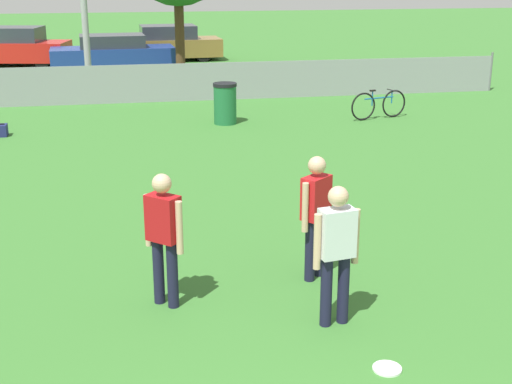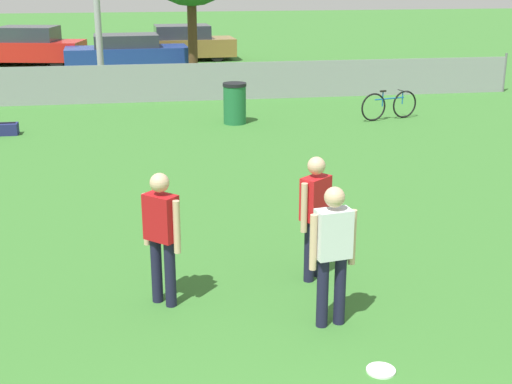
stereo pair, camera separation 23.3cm
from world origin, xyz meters
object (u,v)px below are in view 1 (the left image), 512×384
(parked_car_blue, at_px, (113,52))
(parked_car_red, at_px, (14,47))
(trash_bin, at_px, (225,103))
(parked_car_tan, at_px, (168,44))
(frisbee_disc, at_px, (387,368))
(player_defender_red, at_px, (316,209))
(bicycle_sideline, at_px, (379,105))
(player_receiver_white, at_px, (336,247))
(player_thrower_red, at_px, (164,231))

(parked_car_blue, bearing_deg, parked_car_red, 149.50)
(trash_bin, height_order, parked_car_tan, parked_car_tan)
(trash_bin, distance_m, parked_car_blue, 10.71)
(frisbee_disc, distance_m, trash_bin, 11.68)
(player_defender_red, xyz_separation_m, bicycle_sideline, (4.24, 9.26, -0.55))
(player_defender_red, relative_size, bicycle_sideline, 0.99)
(player_defender_red, distance_m, parked_car_blue, 19.92)
(player_receiver_white, xyz_separation_m, parked_car_red, (-6.26, 22.99, -0.21))
(frisbee_disc, distance_m, parked_car_blue, 22.18)
(frisbee_disc, bearing_deg, trash_bin, 89.50)
(frisbee_disc, height_order, trash_bin, trash_bin)
(player_thrower_red, bearing_deg, player_receiver_white, 18.84)
(player_thrower_red, xyz_separation_m, player_defender_red, (1.91, 0.41, 0.00))
(parked_car_tan, bearing_deg, player_defender_red, -92.18)
(player_receiver_white, bearing_deg, frisbee_disc, -86.40)
(player_defender_red, distance_m, parked_car_tan, 22.20)
(trash_bin, bearing_deg, parked_car_blue, 105.00)
(player_thrower_red, height_order, frisbee_disc, player_thrower_red)
(player_defender_red, xyz_separation_m, player_receiver_white, (-0.11, -1.23, 0.00))
(trash_bin, xyz_separation_m, parked_car_tan, (-0.50, 12.78, 0.17))
(player_thrower_red, distance_m, parked_car_blue, 20.18)
(bicycle_sideline, xyz_separation_m, trash_bin, (-4.00, 0.15, 0.14))
(player_thrower_red, relative_size, parked_car_blue, 0.34)
(player_thrower_red, height_order, player_defender_red, same)
(frisbee_disc, height_order, bicycle_sideline, bicycle_sideline)
(frisbee_disc, bearing_deg, player_defender_red, 93.49)
(parked_car_red, relative_size, parked_car_tan, 1.01)
(parked_car_blue, bearing_deg, parked_car_tan, 44.04)
(parked_car_tan, bearing_deg, bicycle_sideline, -73.66)
(player_receiver_white, distance_m, parked_car_red, 23.83)
(player_defender_red, bearing_deg, player_receiver_white, -134.85)
(parked_car_tan, bearing_deg, parked_car_blue, -135.94)
(player_thrower_red, relative_size, player_defender_red, 1.00)
(parked_car_blue, bearing_deg, frisbee_disc, -85.95)
(player_receiver_white, relative_size, parked_car_blue, 0.34)
(player_receiver_white, bearing_deg, trash_bin, 78.35)
(player_defender_red, height_order, trash_bin, player_defender_red)
(parked_car_red, xyz_separation_m, parked_car_tan, (6.11, 0.42, -0.03))
(bicycle_sideline, bearing_deg, parked_car_blue, 108.12)
(frisbee_disc, bearing_deg, bicycle_sideline, 70.37)
(frisbee_disc, relative_size, parked_car_red, 0.07)
(frisbee_disc, relative_size, parked_car_tan, 0.07)
(player_defender_red, distance_m, parked_car_red, 22.68)
(player_defender_red, relative_size, parked_car_blue, 0.34)
(bicycle_sideline, bearing_deg, parked_car_tan, 94.47)
(player_receiver_white, relative_size, frisbee_disc, 5.50)
(frisbee_disc, height_order, parked_car_red, parked_car_red)
(frisbee_disc, distance_m, parked_car_red, 24.89)
(player_receiver_white, height_order, bicycle_sideline, player_receiver_white)
(player_receiver_white, xyz_separation_m, trash_bin, (0.35, 10.64, -0.41))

